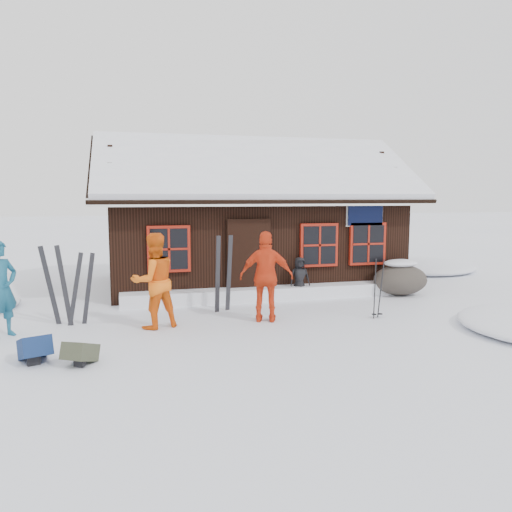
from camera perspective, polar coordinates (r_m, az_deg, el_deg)
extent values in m
plane|color=white|center=(10.32, -2.49, -7.90)|extent=(120.00, 120.00, 0.00)
cube|color=black|center=(15.25, -0.92, 1.68)|extent=(8.00, 5.00, 2.50)
cube|color=black|center=(13.77, 0.52, 9.87)|extent=(8.90, 3.14, 1.88)
cube|color=black|center=(16.64, -2.15, 9.35)|extent=(8.90, 3.14, 1.88)
cube|color=white|center=(13.78, 0.52, 10.45)|extent=(8.72, 3.07, 1.86)
cube|color=white|center=(16.64, -2.15, 9.83)|extent=(8.72, 3.07, 1.86)
cube|color=white|center=(15.27, -0.95, 12.85)|extent=(8.81, 0.22, 0.14)
cube|color=silver|center=(12.34, 2.31, 6.17)|extent=(8.90, 0.10, 0.20)
cube|color=black|center=(12.67, -0.85, -0.52)|extent=(1.00, 0.10, 2.00)
cube|color=black|center=(13.66, 12.38, 4.70)|extent=(1.00, 0.06, 0.60)
cube|color=maroon|center=(12.30, -9.93, 0.80)|extent=(1.04, 0.10, 1.14)
cube|color=black|center=(12.26, -9.91, 0.78)|extent=(0.90, 0.04, 1.00)
cube|color=maroon|center=(13.20, 7.20, 1.25)|extent=(1.04, 0.10, 1.14)
cube|color=black|center=(13.16, 7.27, 1.24)|extent=(0.90, 0.04, 1.00)
cube|color=maroon|center=(13.77, 12.63, 1.38)|extent=(1.04, 0.10, 1.14)
cube|color=black|center=(13.74, 12.70, 1.36)|extent=(0.90, 0.04, 1.00)
cube|color=white|center=(12.77, 2.00, -4.22)|extent=(7.60, 0.60, 0.35)
ellipsoid|color=white|center=(18.88, 17.88, -1.46)|extent=(4.00, 4.00, 0.48)
imported|color=#17526D|center=(10.42, -27.15, -3.36)|extent=(0.77, 0.79, 1.83)
imported|color=orange|center=(10.12, -11.59, -2.80)|extent=(1.12, 1.00, 1.91)
imported|color=red|center=(10.42, 1.20, -2.39)|extent=(1.21, 0.79, 1.91)
imported|color=black|center=(12.86, 5.00, -2.50)|extent=(0.54, 0.36, 1.08)
ellipsoid|color=#474039|center=(13.85, 16.15, -2.63)|extent=(1.48, 1.11, 0.81)
ellipsoid|color=white|center=(13.80, 16.20, -1.22)|extent=(0.93, 0.67, 0.21)
cube|color=black|center=(10.84, -19.94, -3.65)|extent=(0.36, 0.13, 1.54)
cube|color=black|center=(10.78, -18.62, -3.65)|extent=(0.32, 0.20, 1.54)
cube|color=black|center=(10.99, -22.49, -3.23)|extent=(0.38, 0.12, 1.69)
cube|color=black|center=(10.91, -21.08, -3.24)|extent=(0.33, 0.22, 1.69)
cube|color=black|center=(11.36, -4.40, -2.19)|extent=(0.17, 0.12, 1.79)
cube|color=black|center=(11.50, -3.10, -2.07)|extent=(0.19, 0.07, 1.79)
cylinder|color=black|center=(11.07, 13.42, -3.74)|extent=(0.09, 0.12, 1.33)
cylinder|color=black|center=(11.13, 14.08, -3.70)|extent=(0.09, 0.12, 1.33)
cube|color=navy|center=(8.81, -23.93, -10.03)|extent=(0.61, 0.70, 0.32)
cube|color=#383C2B|center=(8.43, -19.43, -10.73)|extent=(0.58, 0.62, 0.27)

